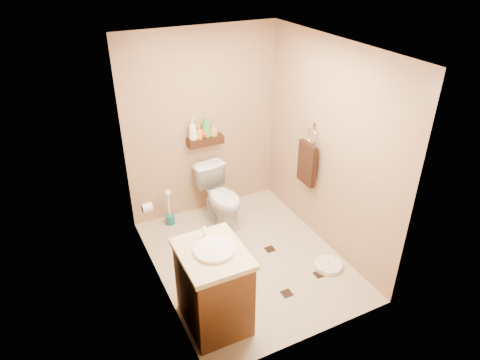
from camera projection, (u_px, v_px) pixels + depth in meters
ground at (247, 259)px, 4.95m from camera, size 2.50×2.50×0.00m
wall_back at (202, 125)px, 5.33m from camera, size 2.00×0.04×2.40m
wall_front at (320, 234)px, 3.39m from camera, size 2.00×0.04×2.40m
wall_left at (153, 190)px, 3.98m from camera, size 0.04×2.50×2.40m
wall_right at (328, 149)px, 4.75m from camera, size 0.04×2.50×2.40m
ceiling at (250, 47)px, 3.77m from camera, size 2.00×2.50×0.02m
wall_shelf at (206, 141)px, 5.36m from camera, size 0.46×0.14×0.10m
floor_accents at (252, 260)px, 4.94m from camera, size 1.20×1.39×0.01m
toilet at (221, 197)px, 5.44m from camera, size 0.49×0.77×0.74m
vanity at (214, 287)px, 3.94m from camera, size 0.58×0.70×0.99m
bathroom_scale at (328, 265)px, 4.81m from camera, size 0.36×0.36×0.06m
toilet_brush at (170, 212)px, 5.48m from camera, size 0.12×0.12×0.51m
towel_ring at (307, 161)px, 5.03m from camera, size 0.12×0.30×0.76m
toilet_paper at (147, 208)px, 4.80m from camera, size 0.12×0.11×0.12m
bottle_a at (193, 130)px, 5.21m from camera, size 0.14×0.14×0.26m
bottle_b at (199, 132)px, 5.27m from camera, size 0.10×0.10×0.16m
bottle_c at (204, 132)px, 5.30m from camera, size 0.13×0.13×0.14m
bottle_d at (206, 127)px, 5.28m from camera, size 0.13×0.13×0.27m
bottle_e at (214, 130)px, 5.34m from camera, size 0.10×0.10×0.15m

